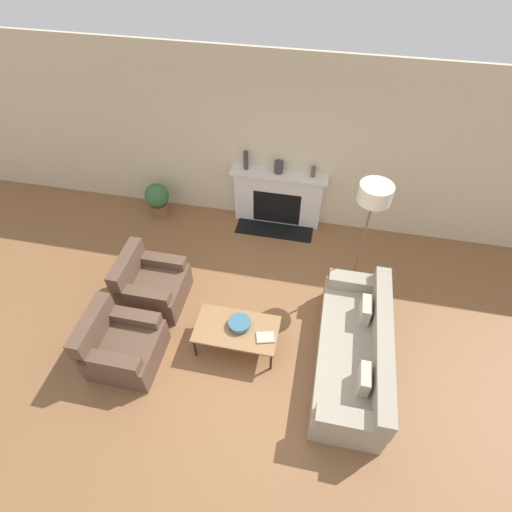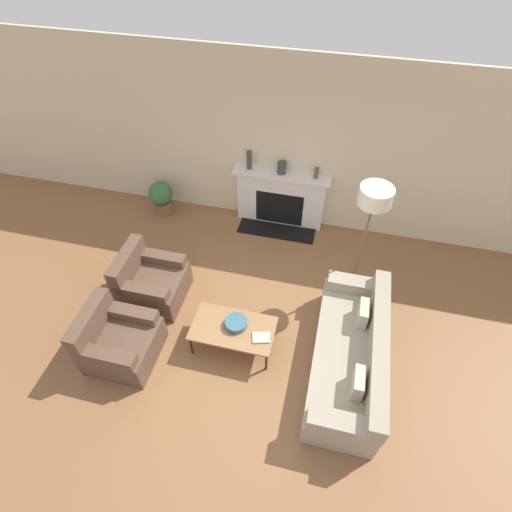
% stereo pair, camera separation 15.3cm
% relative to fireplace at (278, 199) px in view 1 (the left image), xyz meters
% --- Properties ---
extents(ground_plane, '(18.00, 18.00, 0.00)m').
position_rel_fireplace_xyz_m(ground_plane, '(0.12, -2.62, -0.50)').
color(ground_plane, brown).
extents(wall_back, '(18.00, 0.06, 2.90)m').
position_rel_fireplace_xyz_m(wall_back, '(0.12, 0.15, 0.95)').
color(wall_back, beige).
rests_on(wall_back, ground_plane).
extents(fireplace, '(1.62, 0.59, 1.04)m').
position_rel_fireplace_xyz_m(fireplace, '(0.00, 0.00, 0.00)').
color(fireplace, silver).
rests_on(fireplace, ground_plane).
extents(couch, '(0.84, 2.19, 0.77)m').
position_rel_fireplace_xyz_m(couch, '(1.44, -2.62, -0.21)').
color(couch, '#9E937F').
rests_on(couch, ground_plane).
extents(armchair_near, '(0.86, 0.83, 0.83)m').
position_rel_fireplace_xyz_m(armchair_near, '(-1.52, -3.14, -0.20)').
color(armchair_near, brown).
rests_on(armchair_near, ground_plane).
extents(armchair_far, '(0.86, 0.83, 0.83)m').
position_rel_fireplace_xyz_m(armchair_far, '(-1.52, -2.11, -0.20)').
color(armchair_far, brown).
rests_on(armchair_far, ground_plane).
extents(coffee_table, '(1.10, 0.61, 0.40)m').
position_rel_fireplace_xyz_m(coffee_table, '(-0.11, -2.64, -0.14)').
color(coffee_table, olive).
rests_on(coffee_table, ground_plane).
extents(bowl, '(0.29, 0.29, 0.09)m').
position_rel_fireplace_xyz_m(bowl, '(-0.08, -2.59, -0.06)').
color(bowl, '#38667A').
rests_on(bowl, coffee_table).
extents(book, '(0.26, 0.22, 0.02)m').
position_rel_fireplace_xyz_m(book, '(0.29, -2.71, -0.10)').
color(book, '#B2A893').
rests_on(book, coffee_table).
extents(floor_lamp, '(0.43, 0.43, 1.91)m').
position_rel_fireplace_xyz_m(floor_lamp, '(1.38, -1.26, 1.09)').
color(floor_lamp, brown).
rests_on(floor_lamp, ground_plane).
extents(mantel_vase_left, '(0.08, 0.08, 0.32)m').
position_rel_fireplace_xyz_m(mantel_vase_left, '(-0.55, 0.02, 0.69)').
color(mantel_vase_left, '#3D383D').
rests_on(mantel_vase_left, fireplace).
extents(mantel_vase_center_left, '(0.15, 0.15, 0.20)m').
position_rel_fireplace_xyz_m(mantel_vase_center_left, '(-0.01, 0.02, 0.63)').
color(mantel_vase_center_left, '#3D383D').
rests_on(mantel_vase_center_left, fireplace).
extents(mantel_vase_center_right, '(0.07, 0.07, 0.18)m').
position_rel_fireplace_xyz_m(mantel_vase_center_right, '(0.55, 0.02, 0.62)').
color(mantel_vase_center_right, brown).
rests_on(mantel_vase_center_right, fireplace).
extents(potted_plant, '(0.43, 0.43, 0.64)m').
position_rel_fireplace_xyz_m(potted_plant, '(-2.14, -0.23, -0.15)').
color(potted_plant, brown).
rests_on(potted_plant, ground_plane).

